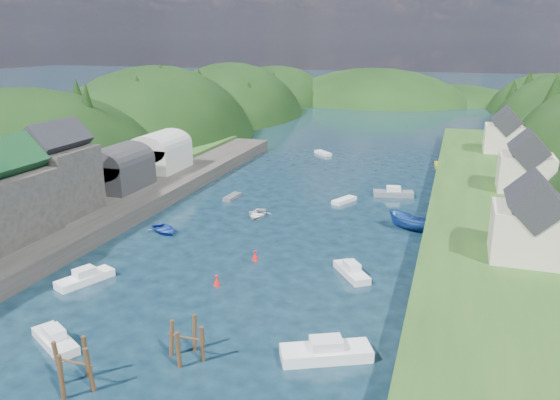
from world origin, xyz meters
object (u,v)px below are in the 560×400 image
(piling_cluster_far, at_px, (187,344))
(channel_buoy_far, at_px, (255,256))
(channel_buoy_near, at_px, (217,281))
(piling_cluster_near, at_px, (74,370))

(piling_cluster_far, relative_size, channel_buoy_far, 3.19)
(piling_cluster_far, xyz_separation_m, channel_buoy_near, (-3.06, 12.01, -0.71))
(piling_cluster_far, bearing_deg, channel_buoy_near, 104.30)
(piling_cluster_near, xyz_separation_m, channel_buoy_near, (2.50, 17.51, -0.91))
(piling_cluster_far, bearing_deg, channel_buoy_far, 95.20)
(channel_buoy_near, height_order, channel_buoy_far, same)
(piling_cluster_near, height_order, channel_buoy_far, piling_cluster_near)
(piling_cluster_near, distance_m, channel_buoy_far, 24.72)
(channel_buoy_far, bearing_deg, piling_cluster_near, -98.93)
(piling_cluster_near, bearing_deg, channel_buoy_near, 81.88)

